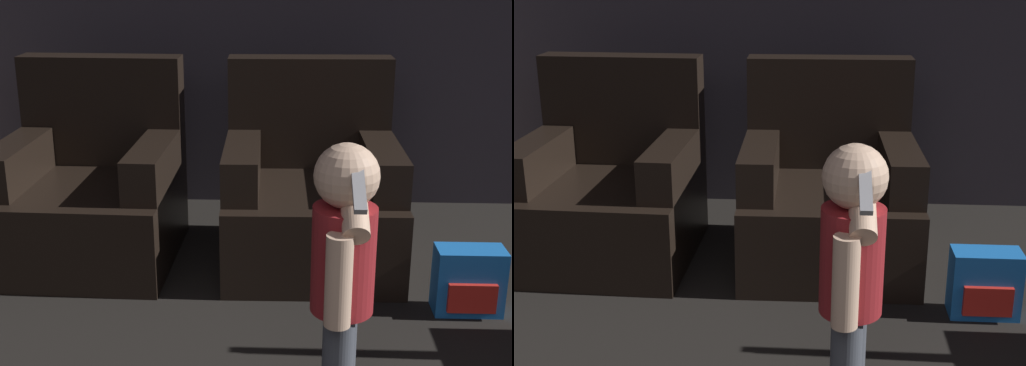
% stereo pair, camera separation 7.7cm
% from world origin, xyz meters
% --- Properties ---
extents(armchair_left, '(0.84, 0.86, 0.94)m').
position_xyz_m(armchair_left, '(-0.76, 3.67, 0.32)').
color(armchair_left, black).
rests_on(armchair_left, ground_plane).
extents(armchair_right, '(0.82, 0.85, 0.94)m').
position_xyz_m(armchair_right, '(0.30, 3.67, 0.32)').
color(armchair_right, black).
rests_on(armchair_right, ground_plane).
extents(person_toddler, '(0.20, 0.35, 0.91)m').
position_xyz_m(person_toddler, '(0.35, 2.45, 0.53)').
color(person_toddler, '#474C56').
rests_on(person_toddler, ground_plane).
extents(toy_backpack, '(0.28, 0.16, 0.28)m').
position_xyz_m(toy_backpack, '(0.94, 3.13, 0.14)').
color(toy_backpack, blue).
rests_on(toy_backpack, ground_plane).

